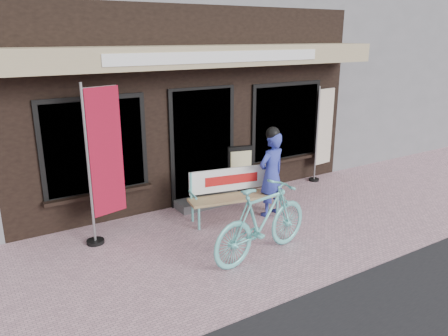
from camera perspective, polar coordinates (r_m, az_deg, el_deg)
ground at (r=7.01m, az=5.33°, el=-9.26°), size 70.00×70.00×0.00m
storefront at (r=10.66m, az=-11.14°, el=16.14°), size 7.00×6.77×6.00m
neighbor_right_near at (r=16.20m, az=18.47°, el=15.11°), size 10.00×7.00×5.60m
bench at (r=7.58m, az=1.27°, el=-2.87°), size 1.68×0.71×0.88m
person at (r=7.67m, az=6.22°, el=-0.60°), size 0.60×0.45×1.60m
bicycle at (r=6.29m, az=5.02°, el=-6.92°), size 1.89×0.82×1.10m
nobori_red at (r=6.81m, az=-15.49°, el=0.85°), size 0.73×0.33×2.47m
nobori_cream at (r=9.76m, az=12.83°, el=4.60°), size 0.61×0.25×2.08m
menu_stand at (r=8.64m, az=2.10°, el=-0.35°), size 0.51×0.22×1.01m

